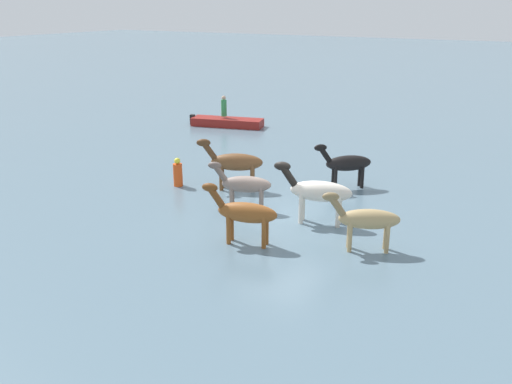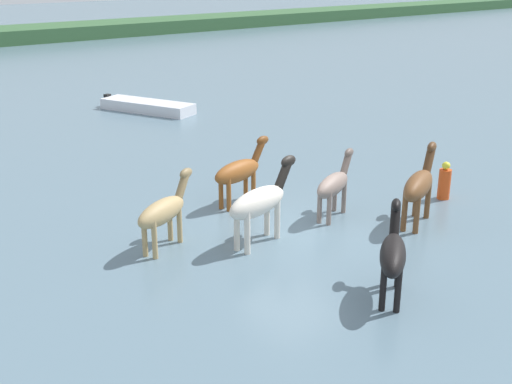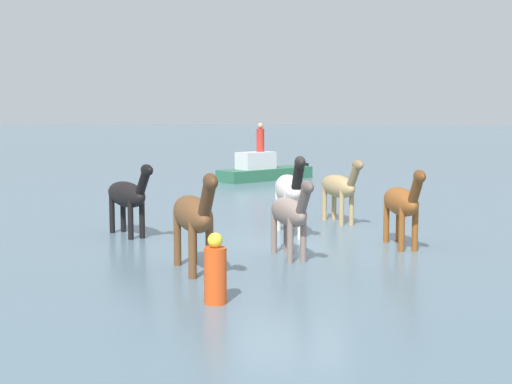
# 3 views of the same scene
# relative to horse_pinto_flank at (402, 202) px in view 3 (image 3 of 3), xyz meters

# --- Properties ---
(ground_plane) EXTENTS (194.83, 194.83, 0.00)m
(ground_plane) POSITION_rel_horse_pinto_flank_xyz_m (0.01, -2.42, -1.00)
(ground_plane) COLOR slate
(horse_pinto_flank) EXTENTS (2.34, 0.94, 1.81)m
(horse_pinto_flank) POSITION_rel_horse_pinto_flank_xyz_m (0.00, 0.00, 0.00)
(horse_pinto_flank) COLOR brown
(horse_pinto_flank) RESTS_ON ground_plane
(horse_mid_herd) EXTENTS (2.00, 1.75, 1.80)m
(horse_mid_herd) POSITION_rel_horse_pinto_flank_xyz_m (-0.77, -6.38, -0.01)
(horse_mid_herd) COLOR black
(horse_mid_herd) RESTS_ON ground_plane
(horse_gray_outer) EXTENTS (2.19, 1.28, 1.76)m
(horse_gray_outer) POSITION_rel_horse_pinto_flank_xyz_m (-3.27, -1.34, -0.03)
(horse_gray_outer) COLOR tan
(horse_gray_outer) RESTS_ON ground_plane
(horse_chestnut_trailing) EXTENTS (2.15, 1.16, 1.71)m
(horse_chestnut_trailing) POSITION_rel_horse_pinto_flank_xyz_m (1.44, -2.39, -0.06)
(horse_chestnut_trailing) COLOR gray
(horse_chestnut_trailing) RESTS_ON ground_plane
(horse_dun_straggler) EXTENTS (2.59, 1.06, 2.00)m
(horse_dun_straggler) POSITION_rel_horse_pinto_flank_xyz_m (-1.24, -2.54, 0.11)
(horse_dun_straggler) COLOR silver
(horse_dun_straggler) RESTS_ON ground_plane
(horse_rear_stallion) EXTENTS (2.46, 1.43, 1.98)m
(horse_rear_stallion) POSITION_rel_horse_pinto_flank_xyz_m (2.89, -4.10, 0.09)
(horse_rear_stallion) COLOR brown
(horse_rear_stallion) RESTS_ON ground_plane
(boat_skiff_near) EXTENTS (3.93, 3.88, 1.33)m
(boat_skiff_near) POSITION_rel_horse_pinto_flank_xyz_m (-14.37, -4.36, -0.69)
(boat_skiff_near) COLOR #2D6B4C
(boat_skiff_near) RESTS_ON ground_plane
(person_boatman_standing) EXTENTS (0.32, 0.32, 1.19)m
(person_boatman_standing) POSITION_rel_horse_pinto_flank_xyz_m (-14.37, -4.50, 0.73)
(person_boatman_standing) COLOR red
(person_boatman_standing) RESTS_ON boat_skiff_near
(buoy_channel_marker) EXTENTS (0.36, 0.36, 1.14)m
(buoy_channel_marker) POSITION_rel_horse_pinto_flank_xyz_m (5.05, -3.36, -0.49)
(buoy_channel_marker) COLOR #E54C19
(buoy_channel_marker) RESTS_ON ground_plane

